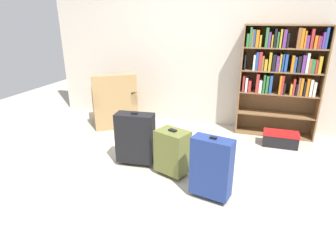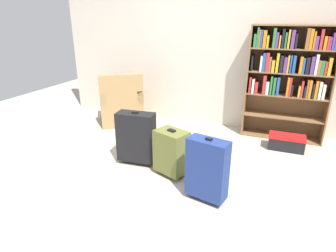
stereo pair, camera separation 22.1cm
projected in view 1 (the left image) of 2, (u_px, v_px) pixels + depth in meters
name	position (u px, v px, depth m)	size (l,w,h in m)	color
ground_plane	(153.00, 173.00, 3.41)	(8.87, 8.87, 0.00)	#B2A899
back_wall	(193.00, 46.00, 4.68)	(5.07, 0.10, 2.60)	beige
bookshelf	(281.00, 72.00, 4.19)	(1.16, 0.33, 1.66)	brown
armchair	(114.00, 106.00, 4.87)	(0.97, 0.97, 0.90)	#9E7A4C
mug	(144.00, 126.00, 4.71)	(0.12, 0.08, 0.10)	#1E7F4C
storage_box	(280.00, 139.00, 4.08)	(0.48, 0.24, 0.21)	black
suitcase_navy_blue	(211.00, 167.00, 2.81)	(0.43, 0.26, 0.69)	navy
suitcase_olive	(172.00, 151.00, 3.27)	(0.43, 0.37, 0.57)	brown
suitcase_black	(135.00, 138.00, 3.49)	(0.48, 0.25, 0.69)	black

